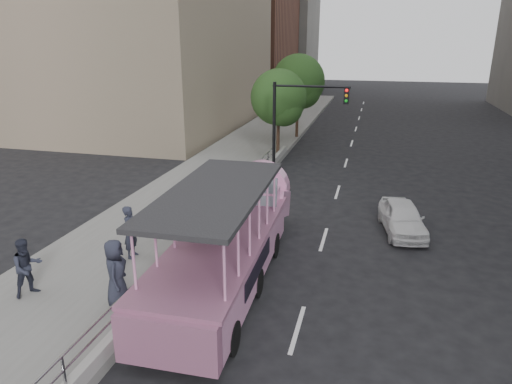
{
  "coord_description": "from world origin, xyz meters",
  "views": [
    {
      "loc": [
        2.57,
        -12.35,
        7.34
      ],
      "look_at": [
        -1.28,
        2.33,
        2.28
      ],
      "focal_mm": 32.0,
      "sensor_mm": 36.0,
      "label": 1
    }
  ],
  "objects_px": {
    "duck_boat": "(231,239)",
    "street_tree_far": "(299,83)",
    "pedestrian_mid": "(27,267)",
    "pedestrian_near": "(131,232)",
    "pedestrian_far": "(116,272)",
    "traffic_signal": "(295,114)",
    "parking_sign": "(217,195)",
    "street_tree_near": "(280,100)",
    "car": "(402,217)"
  },
  "relations": [
    {
      "from": "pedestrian_mid",
      "to": "street_tree_near",
      "type": "height_order",
      "value": "street_tree_near"
    },
    {
      "from": "traffic_signal",
      "to": "parking_sign",
      "type": "bearing_deg",
      "value": -97.75
    },
    {
      "from": "street_tree_far",
      "to": "duck_boat",
      "type": "bearing_deg",
      "value": -86.07
    },
    {
      "from": "duck_boat",
      "to": "traffic_signal",
      "type": "relative_size",
      "value": 1.97
    },
    {
      "from": "pedestrian_near",
      "to": "street_tree_far",
      "type": "bearing_deg",
      "value": -8.73
    },
    {
      "from": "duck_boat",
      "to": "parking_sign",
      "type": "bearing_deg",
      "value": 118.42
    },
    {
      "from": "parking_sign",
      "to": "traffic_signal",
      "type": "distance_m",
      "value": 9.73
    },
    {
      "from": "traffic_signal",
      "to": "street_tree_far",
      "type": "relative_size",
      "value": 0.81
    },
    {
      "from": "pedestrian_far",
      "to": "traffic_signal",
      "type": "relative_size",
      "value": 0.37
    },
    {
      "from": "parking_sign",
      "to": "street_tree_far",
      "type": "relative_size",
      "value": 0.45
    },
    {
      "from": "pedestrian_far",
      "to": "street_tree_far",
      "type": "height_order",
      "value": "street_tree_far"
    },
    {
      "from": "car",
      "to": "parking_sign",
      "type": "bearing_deg",
      "value": -170.03
    },
    {
      "from": "car",
      "to": "pedestrian_mid",
      "type": "xyz_separation_m",
      "value": [
        -10.67,
        -8.23,
        0.55
      ]
    },
    {
      "from": "street_tree_near",
      "to": "street_tree_far",
      "type": "distance_m",
      "value": 6.02
    },
    {
      "from": "car",
      "to": "street_tree_near",
      "type": "height_order",
      "value": "street_tree_near"
    },
    {
      "from": "pedestrian_mid",
      "to": "pedestrian_far",
      "type": "distance_m",
      "value": 2.74
    },
    {
      "from": "pedestrian_far",
      "to": "traffic_signal",
      "type": "distance_m",
      "value": 15.32
    },
    {
      "from": "street_tree_near",
      "to": "traffic_signal",
      "type": "bearing_deg",
      "value": -65.02
    },
    {
      "from": "duck_boat",
      "to": "pedestrian_far",
      "type": "height_order",
      "value": "duck_boat"
    },
    {
      "from": "duck_boat",
      "to": "street_tree_near",
      "type": "distance_m",
      "value": 15.76
    },
    {
      "from": "duck_boat",
      "to": "car",
      "type": "bearing_deg",
      "value": 42.3
    },
    {
      "from": "pedestrian_far",
      "to": "pedestrian_near",
      "type": "bearing_deg",
      "value": 1.87
    },
    {
      "from": "car",
      "to": "pedestrian_near",
      "type": "height_order",
      "value": "pedestrian_near"
    },
    {
      "from": "car",
      "to": "street_tree_near",
      "type": "distance_m",
      "value": 13.07
    },
    {
      "from": "pedestrian_far",
      "to": "street_tree_far",
      "type": "xyz_separation_m",
      "value": [
        0.92,
        24.41,
        3.04
      ]
    },
    {
      "from": "street_tree_near",
      "to": "street_tree_far",
      "type": "height_order",
      "value": "street_tree_far"
    },
    {
      "from": "pedestrian_near",
      "to": "street_tree_near",
      "type": "xyz_separation_m",
      "value": [
        1.79,
        15.68,
        2.6
      ]
    },
    {
      "from": "duck_boat",
      "to": "street_tree_near",
      "type": "xyz_separation_m",
      "value": [
        -1.68,
        15.46,
        2.57
      ]
    },
    {
      "from": "duck_boat",
      "to": "pedestrian_near",
      "type": "height_order",
      "value": "duck_boat"
    },
    {
      "from": "pedestrian_far",
      "to": "street_tree_far",
      "type": "bearing_deg",
      "value": -21.83
    },
    {
      "from": "pedestrian_mid",
      "to": "pedestrian_far",
      "type": "xyz_separation_m",
      "value": [
        2.73,
        0.22,
        0.09
      ]
    },
    {
      "from": "parking_sign",
      "to": "street_tree_far",
      "type": "bearing_deg",
      "value": 90.32
    },
    {
      "from": "pedestrian_far",
      "to": "street_tree_far",
      "type": "distance_m",
      "value": 24.62
    },
    {
      "from": "duck_boat",
      "to": "pedestrian_mid",
      "type": "bearing_deg",
      "value": -148.21
    },
    {
      "from": "pedestrian_mid",
      "to": "pedestrian_near",
      "type": "bearing_deg",
      "value": -1.24
    },
    {
      "from": "duck_boat",
      "to": "car",
      "type": "relative_size",
      "value": 2.8
    },
    {
      "from": "parking_sign",
      "to": "traffic_signal",
      "type": "bearing_deg",
      "value": 82.25
    },
    {
      "from": "duck_boat",
      "to": "street_tree_far",
      "type": "height_order",
      "value": "street_tree_far"
    },
    {
      "from": "duck_boat",
      "to": "street_tree_near",
      "type": "height_order",
      "value": "street_tree_near"
    },
    {
      "from": "pedestrian_near",
      "to": "pedestrian_mid",
      "type": "height_order",
      "value": "pedestrian_near"
    },
    {
      "from": "pedestrian_near",
      "to": "street_tree_far",
      "type": "distance_m",
      "value": 21.99
    },
    {
      "from": "street_tree_near",
      "to": "street_tree_far",
      "type": "bearing_deg",
      "value": 88.09
    },
    {
      "from": "street_tree_near",
      "to": "pedestrian_near",
      "type": "bearing_deg",
      "value": -96.53
    },
    {
      "from": "car",
      "to": "street_tree_near",
      "type": "xyz_separation_m",
      "value": [
        -7.23,
        10.4,
        3.2
      ]
    },
    {
      "from": "duck_boat",
      "to": "pedestrian_near",
      "type": "distance_m",
      "value": 3.48
    },
    {
      "from": "pedestrian_near",
      "to": "pedestrian_far",
      "type": "bearing_deg",
      "value": -161.91
    },
    {
      "from": "traffic_signal",
      "to": "street_tree_far",
      "type": "xyz_separation_m",
      "value": [
        -1.4,
        9.43,
        0.81
      ]
    },
    {
      "from": "pedestrian_near",
      "to": "parking_sign",
      "type": "xyz_separation_m",
      "value": [
        2.1,
        2.75,
        0.6
      ]
    },
    {
      "from": "duck_boat",
      "to": "street_tree_far",
      "type": "xyz_separation_m",
      "value": [
        -1.48,
        21.46,
        3.05
      ]
    },
    {
      "from": "parking_sign",
      "to": "pedestrian_far",
      "type": "bearing_deg",
      "value": -100.53
    }
  ]
}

